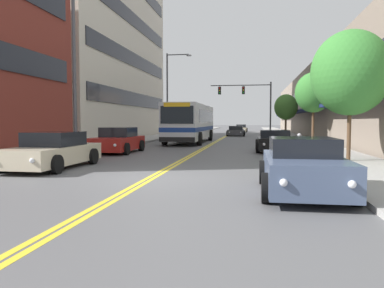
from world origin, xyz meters
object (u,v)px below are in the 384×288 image
street_tree_right_near (350,73)px  street_tree_right_far (286,107)px  car_black_parked_right_mid (275,141)px  fire_hydrant (299,141)px  street_lamp_left_far (171,88)px  car_slate_blue_parked_right_foreground (303,167)px  car_dark_grey_moving_lead (236,131)px  street_tree_right_mid (314,93)px  car_beige_moving_second (241,129)px  car_red_parked_left_mid (118,141)px  traffic_signal_mast (249,97)px  city_bus (191,121)px  car_champagne_parked_left_near (53,151)px

street_tree_right_near → street_tree_right_far: 25.39m
car_black_parked_right_mid → fire_hydrant: bearing=31.4°
car_black_parked_right_mid → street_lamp_left_far: 17.49m
car_slate_blue_parked_right_foreground → car_dark_grey_moving_lead: car_slate_blue_parked_right_foreground is taller
car_slate_blue_parked_right_foreground → street_lamp_left_far: 28.99m
street_lamp_left_far → street_tree_right_mid: bearing=-28.8°
car_beige_moving_second → car_red_parked_left_mid: bearing=-97.8°
car_black_parked_right_mid → street_tree_right_mid: (3.25, 7.13, 3.35)m
traffic_signal_mast → fire_hydrant: 22.19m
car_red_parked_left_mid → street_tree_right_far: size_ratio=0.97×
street_tree_right_far → street_lamp_left_far: bearing=-155.4°
car_beige_moving_second → street_tree_right_far: bearing=-74.6°
car_black_parked_right_mid → fire_hydrant: car_black_parked_right_mid is taller
car_slate_blue_parked_right_foreground → street_tree_right_near: (2.76, 7.05, 3.14)m
city_bus → street_tree_right_near: (9.13, -14.40, 2.03)m
car_dark_grey_moving_lead → street_tree_right_far: size_ratio=0.98×
car_beige_moving_second → street_lamp_left_far: (-6.25, -24.90, 4.46)m
car_red_parked_left_mid → street_tree_right_near: bearing=-17.2°
car_red_parked_left_mid → street_tree_right_mid: (12.06, 9.52, 3.29)m
car_slate_blue_parked_right_foreground → street_tree_right_far: 32.62m
car_champagne_parked_left_near → traffic_signal_mast: traffic_signal_mast is taller
car_slate_blue_parked_right_foreground → traffic_signal_mast: 35.78m
traffic_signal_mast → street_tree_right_near: size_ratio=1.32×
street_lamp_left_far → street_tree_right_near: (12.10, -20.04, -1.25)m
street_tree_right_far → car_black_parked_right_mid: bearing=-96.7°
traffic_signal_mast → car_black_parked_right_mid: bearing=-85.7°
city_bus → car_champagne_parked_left_near: size_ratio=2.38×
city_bus → street_tree_right_far: size_ratio=2.54×
street_tree_right_mid → fire_hydrant: bearing=-105.6°
car_dark_grey_moving_lead → car_red_parked_left_mid: bearing=-102.2°
street_tree_right_mid → street_tree_right_far: size_ratio=1.17×
car_slate_blue_parked_right_foreground → traffic_signal_mast: traffic_signal_mast is taller
street_lamp_left_far → car_champagne_parked_left_near: bearing=-88.6°
car_dark_grey_moving_lead → street_tree_right_far: bearing=-34.6°
fire_hydrant → street_lamp_left_far: bearing=129.7°
traffic_signal_mast → fire_hydrant: traffic_signal_mast is taller
car_champagne_parked_left_near → car_black_parked_right_mid: car_champagne_parked_left_near is taller
city_bus → street_tree_right_near: street_tree_right_near is taller
city_bus → street_tree_right_mid: 9.99m
street_lamp_left_far → street_tree_right_near: 23.45m
car_beige_moving_second → street_tree_right_near: (5.85, -44.94, 3.21)m
car_red_parked_left_mid → car_beige_moving_second: car_red_parked_left_mid is taller
car_dark_grey_moving_lead → traffic_signal_mast: bearing=-24.7°
car_black_parked_right_mid → street_tree_right_mid: bearing=65.5°
city_bus → car_champagne_parked_left_near: 17.99m
street_tree_right_mid → car_slate_blue_parked_right_foreground: bearing=-99.3°
city_bus → street_tree_right_near: 17.17m
car_red_parked_left_mid → street_lamp_left_far: size_ratio=0.52×
street_tree_right_mid → street_tree_right_far: bearing=94.6°
car_dark_grey_moving_lead → car_beige_moving_second: bearing=89.5°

